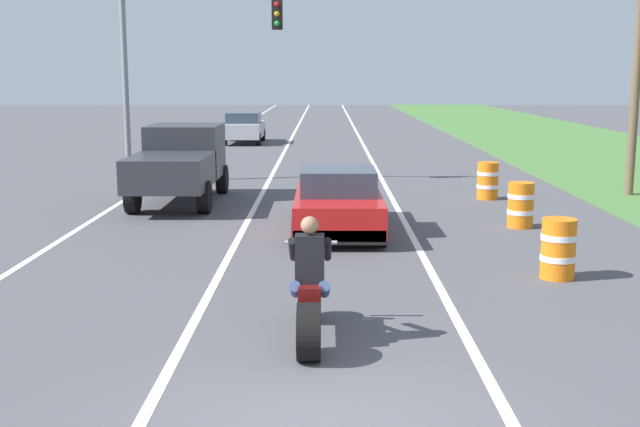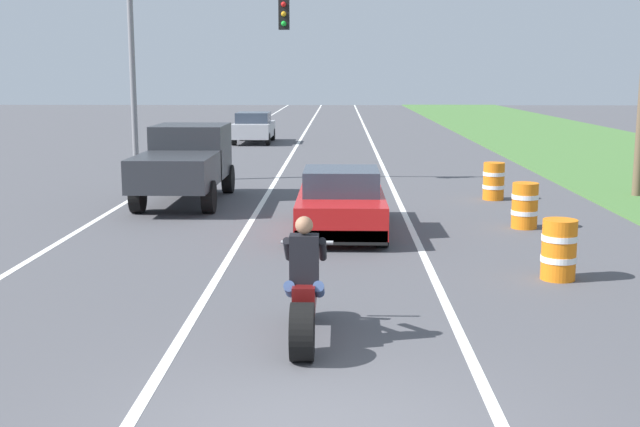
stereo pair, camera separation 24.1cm
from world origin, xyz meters
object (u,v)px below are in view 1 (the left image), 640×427
(construction_barrel_mid, at_px, (521,205))
(pickup_truck_left_lane_dark_grey, at_px, (180,161))
(sports_car_red, at_px, (338,202))
(construction_barrel_nearest, at_px, (558,248))
(traffic_light_mast_near, at_px, (177,51))
(construction_barrel_far, at_px, (488,181))
(motorcycle_with_rider, at_px, (310,297))
(distant_car_far_ahead, at_px, (244,127))

(construction_barrel_mid, bearing_deg, pickup_truck_left_lane_dark_grey, 157.62)
(sports_car_red, bearing_deg, construction_barrel_nearest, -47.87)
(traffic_light_mast_near, relative_size, construction_barrel_far, 6.00)
(traffic_light_mast_near, xyz_separation_m, construction_barrel_mid, (8.78, -7.27, -3.53))
(motorcycle_with_rider, xyz_separation_m, construction_barrel_far, (4.57, 11.68, -0.09))
(pickup_truck_left_lane_dark_grey, relative_size, construction_barrel_far, 4.80)
(sports_car_red, distance_m, construction_barrel_mid, 4.05)
(sports_car_red, relative_size, distant_car_far_ahead, 1.08)
(sports_car_red, xyz_separation_m, construction_barrel_nearest, (3.56, -3.94, -0.13))
(construction_barrel_nearest, height_order, distant_car_far_ahead, distant_car_far_ahead)
(traffic_light_mast_near, xyz_separation_m, distant_car_far_ahead, (0.53, 14.34, -3.26))
(sports_car_red, height_order, distant_car_far_ahead, distant_car_far_ahead)
(traffic_light_mast_near, bearing_deg, pickup_truck_left_lane_dark_grey, -79.94)
(motorcycle_with_rider, xyz_separation_m, construction_barrel_mid, (4.48, 7.67, -0.09))
(pickup_truck_left_lane_dark_grey, xyz_separation_m, traffic_light_mast_near, (-0.70, 3.94, 2.93))
(motorcycle_with_rider, bearing_deg, construction_barrel_nearest, 38.85)
(construction_barrel_mid, distance_m, construction_barrel_far, 4.01)
(motorcycle_with_rider, distance_m, traffic_light_mast_near, 15.92)
(traffic_light_mast_near, bearing_deg, sports_car_red, -58.41)
(pickup_truck_left_lane_dark_grey, bearing_deg, sports_car_red, -43.13)
(sports_car_red, bearing_deg, construction_barrel_mid, 6.83)
(traffic_light_mast_near, bearing_deg, construction_barrel_mid, -39.61)
(pickup_truck_left_lane_dark_grey, relative_size, construction_barrel_mid, 4.80)
(sports_car_red, bearing_deg, construction_barrel_far, 47.60)
(pickup_truck_left_lane_dark_grey, bearing_deg, traffic_light_mast_near, 100.06)
(construction_barrel_mid, bearing_deg, construction_barrel_nearest, -95.84)
(sports_car_red, distance_m, distant_car_far_ahead, 22.50)
(construction_barrel_far, xyz_separation_m, distant_car_far_ahead, (-8.34, 17.60, 0.27))
(construction_barrel_far, bearing_deg, motorcycle_with_rider, -111.35)
(construction_barrel_nearest, xyz_separation_m, construction_barrel_far, (0.54, 8.43, 0.00))
(motorcycle_with_rider, xyz_separation_m, sports_car_red, (0.46, 7.18, 0.04))
(traffic_light_mast_near, relative_size, construction_barrel_mid, 6.00)
(pickup_truck_left_lane_dark_grey, height_order, construction_barrel_nearest, pickup_truck_left_lane_dark_grey)
(motorcycle_with_rider, bearing_deg, sports_car_red, 86.31)
(motorcycle_with_rider, xyz_separation_m, distant_car_far_ahead, (-3.78, 29.28, 0.18))
(construction_barrel_far, bearing_deg, sports_car_red, -132.40)
(motorcycle_with_rider, height_order, distant_car_far_ahead, motorcycle_with_rider)
(pickup_truck_left_lane_dark_grey, height_order, construction_barrel_far, pickup_truck_left_lane_dark_grey)
(sports_car_red, relative_size, traffic_light_mast_near, 0.72)
(construction_barrel_mid, distance_m, distant_car_far_ahead, 23.14)
(construction_barrel_nearest, bearing_deg, traffic_light_mast_near, 125.48)
(sports_car_red, xyz_separation_m, traffic_light_mast_near, (-4.77, 7.75, 3.40))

